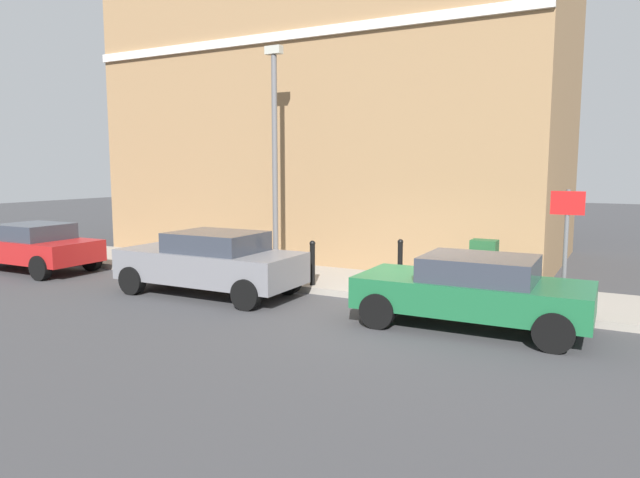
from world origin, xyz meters
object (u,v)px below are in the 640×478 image
(utility_cabinet, at_px, (483,268))
(bollard_far_kerb, at_px, (312,261))
(lamppost, at_px, (275,150))
(car_red, at_px, (32,246))
(bollard_near_cabinet, at_px, (400,259))
(car_green, at_px, (473,290))
(street_sign, at_px, (566,232))
(car_grey, at_px, (211,262))

(utility_cabinet, distance_m, bollard_far_kerb, 3.80)
(utility_cabinet, height_order, lamppost, lamppost)
(car_red, bearing_deg, bollard_near_cabinet, -165.78)
(car_green, bearing_deg, street_sign, -133.56)
(car_red, bearing_deg, bollard_far_kerb, -171.01)
(car_red, height_order, bollard_far_kerb, car_red)
(street_sign, height_order, lamppost, lamppost)
(lamppost, bearing_deg, street_sign, -97.42)
(car_red, xyz_separation_m, bollard_far_kerb, (1.40, -8.09, 0.01))
(utility_cabinet, height_order, bollard_near_cabinet, utility_cabinet)
(bollard_far_kerb, height_order, street_sign, street_sign)
(utility_cabinet, relative_size, lamppost, 0.20)
(bollard_near_cabinet, distance_m, street_sign, 3.92)
(car_red, relative_size, bollard_near_cabinet, 3.81)
(utility_cabinet, xyz_separation_m, bollard_far_kerb, (-1.12, 3.63, 0.02))
(lamppost, bearing_deg, car_red, 111.63)
(car_grey, xyz_separation_m, street_sign, (1.58, -7.18, 0.91))
(utility_cabinet, relative_size, bollard_far_kerb, 1.11)
(car_green, xyz_separation_m, street_sign, (1.47, -1.34, 0.97))
(car_grey, relative_size, utility_cabinet, 3.69)
(car_grey, height_order, utility_cabinet, car_grey)
(car_grey, bearing_deg, bollard_near_cabinet, -144.52)
(car_green, relative_size, lamppost, 0.71)
(car_green, xyz_separation_m, car_grey, (-0.10, 5.84, 0.06))
(car_green, height_order, lamppost, lamppost)
(utility_cabinet, relative_size, street_sign, 0.50)
(car_green, relative_size, street_sign, 1.77)
(lamppost, bearing_deg, bollard_far_kerb, -122.95)
(utility_cabinet, distance_m, lamppost, 5.97)
(utility_cabinet, xyz_separation_m, street_sign, (-0.92, -1.71, 0.98))
(car_red, height_order, utility_cabinet, car_red)
(utility_cabinet, distance_m, street_sign, 2.17)
(car_grey, xyz_separation_m, car_red, (-0.02, 6.25, -0.06))
(car_green, bearing_deg, bollard_far_kerb, -18.87)
(car_green, relative_size, bollard_near_cabinet, 3.91)
(car_grey, distance_m, street_sign, 7.41)
(bollard_near_cabinet, bearing_deg, car_red, 105.02)
(car_red, distance_m, bollard_far_kerb, 8.21)
(bollard_near_cabinet, bearing_deg, car_grey, 126.49)
(bollard_near_cabinet, height_order, street_sign, street_sign)
(car_grey, distance_m, bollard_near_cabinet, 4.37)
(car_red, bearing_deg, street_sign, -174.01)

